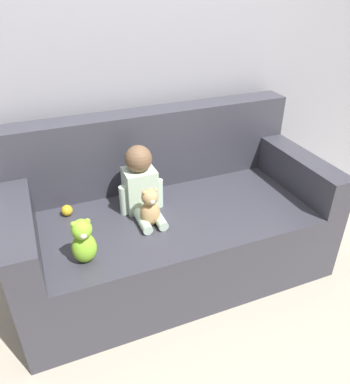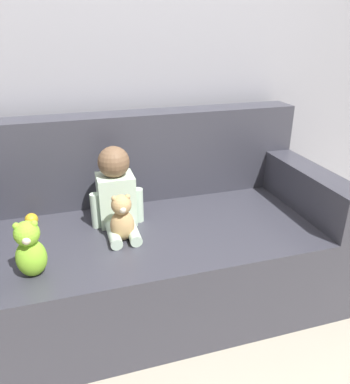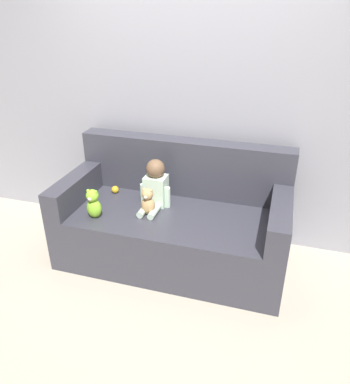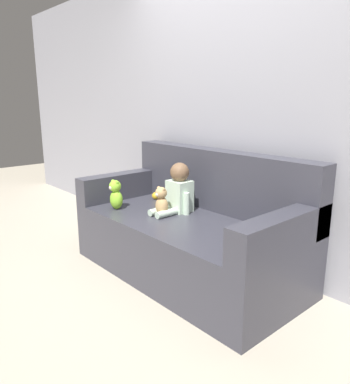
# 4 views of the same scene
# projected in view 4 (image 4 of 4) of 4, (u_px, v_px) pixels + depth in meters

# --- Properties ---
(ground_plane) EXTENTS (12.00, 12.00, 0.00)m
(ground_plane) POSITION_uv_depth(u_px,v_px,m) (186.00, 273.00, 3.06)
(ground_plane) COLOR #B7AD99
(wall_back) EXTENTS (8.00, 0.05, 2.60)m
(wall_back) POSITION_uv_depth(u_px,v_px,m) (235.00, 109.00, 3.09)
(wall_back) COLOR #93939E
(wall_back) RESTS_ON ground_plane
(couch) EXTENTS (1.88, 0.91, 0.98)m
(couch) POSITION_uv_depth(u_px,v_px,m) (191.00, 232.00, 3.01)
(couch) COLOR #383842
(couch) RESTS_ON ground_plane
(person_baby) EXTENTS (0.27, 0.36, 0.41)m
(person_baby) POSITION_uv_depth(u_px,v_px,m) (178.00, 191.00, 3.07)
(person_baby) COLOR silver
(person_baby) RESTS_ON couch
(teddy_bear_brown) EXTENTS (0.14, 0.11, 0.24)m
(teddy_bear_brown) POSITION_uv_depth(u_px,v_px,m) (161.00, 202.00, 2.98)
(teddy_bear_brown) COLOR tan
(teddy_bear_brown) RESTS_ON couch
(plush_toy_side) EXTENTS (0.12, 0.12, 0.25)m
(plush_toy_side) POSITION_uv_depth(u_px,v_px,m) (116.00, 195.00, 3.15)
(plush_toy_side) COLOR #8CD133
(plush_toy_side) RESTS_ON couch
(toy_ball) EXTENTS (0.07, 0.07, 0.07)m
(toy_ball) POSITION_uv_depth(u_px,v_px,m) (155.00, 196.00, 3.48)
(toy_ball) COLOR gold
(toy_ball) RESTS_ON couch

